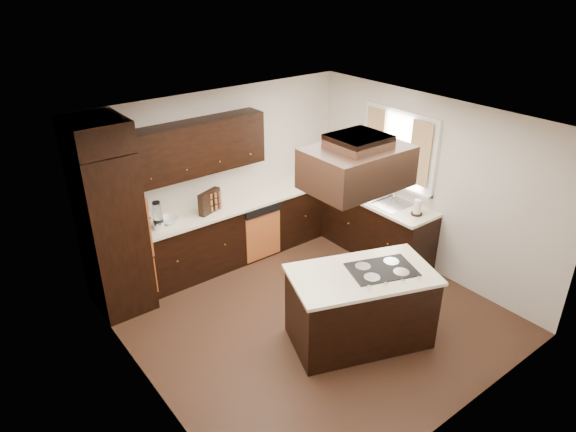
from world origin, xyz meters
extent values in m
cube|color=#533321|center=(0.00, 0.00, -0.01)|extent=(4.20, 4.20, 0.02)
cube|color=white|center=(0.00, 0.00, 2.51)|extent=(4.20, 4.20, 0.02)
cube|color=beige|center=(0.00, 2.11, 1.25)|extent=(4.20, 0.02, 2.50)
cube|color=beige|center=(0.00, -2.11, 1.25)|extent=(4.20, 0.02, 2.50)
cube|color=beige|center=(-2.11, 0.00, 1.25)|extent=(0.02, 4.20, 2.50)
cube|color=beige|center=(2.11, 0.00, 1.25)|extent=(0.02, 4.20, 2.50)
cube|color=black|center=(-1.78, 1.71, 1.06)|extent=(0.65, 0.75, 2.12)
cube|color=#CC6930|center=(-1.43, 1.71, 1.12)|extent=(0.05, 0.62, 0.78)
cube|color=black|center=(0.03, 1.80, 0.44)|extent=(2.93, 0.60, 0.88)
cube|color=black|center=(1.80, 0.90, 0.44)|extent=(0.60, 2.40, 0.88)
cube|color=white|center=(0.03, 1.79, 0.90)|extent=(2.93, 0.63, 0.04)
cube|color=white|center=(1.79, 0.90, 0.90)|extent=(0.63, 2.40, 0.04)
cube|color=black|center=(-0.43, 1.93, 1.81)|extent=(2.00, 0.34, 0.72)
cube|color=#CC6930|center=(0.33, 1.50, 0.40)|extent=(0.60, 0.05, 0.72)
cube|color=white|center=(2.07, 0.55, 1.65)|extent=(0.06, 1.32, 1.12)
cube|color=white|center=(2.10, 0.55, 1.65)|extent=(0.00, 1.20, 1.00)
cube|color=beige|center=(2.01, 0.13, 1.70)|extent=(0.02, 0.34, 0.90)
cube|color=beige|center=(2.01, 0.97, 1.70)|extent=(0.02, 0.34, 0.90)
cube|color=silver|center=(1.80, 0.55, 0.92)|extent=(0.52, 0.84, 0.01)
cube|color=black|center=(0.16, -0.68, 0.44)|extent=(1.76, 1.35, 0.88)
cube|color=white|center=(0.16, -0.68, 0.90)|extent=(1.83, 1.42, 0.04)
cube|color=black|center=(0.38, -0.77, 0.93)|extent=(0.86, 0.72, 0.01)
cube|color=black|center=(0.10, -0.55, 2.16)|extent=(1.05, 0.72, 0.42)
cube|color=black|center=(0.10, -0.55, 2.44)|extent=(0.55, 0.50, 0.13)
cylinder|color=silver|center=(-1.17, 1.71, 0.97)|extent=(0.15, 0.15, 0.10)
cone|color=silver|center=(-1.17, 1.71, 1.15)|extent=(0.13, 0.13, 0.26)
cube|color=black|center=(-0.40, 1.73, 1.08)|extent=(0.39, 0.22, 0.31)
imported|color=white|center=(-1.00, 1.79, 0.95)|extent=(0.36, 0.36, 0.07)
imported|color=white|center=(1.72, 1.06, 1.03)|extent=(0.12, 0.12, 0.22)
cylinder|color=white|center=(1.81, -0.08, 1.03)|extent=(0.11, 0.11, 0.22)
camera|label=1|loc=(-3.46, -4.00, 4.04)|focal=32.00mm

